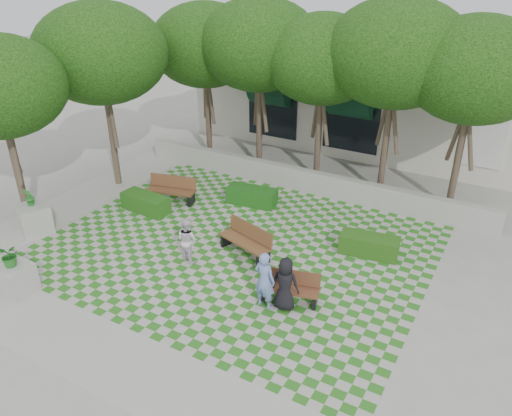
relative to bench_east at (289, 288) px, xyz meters
The scene contains 18 objects.
ground 2.82m from the bench_east, 168.27° to the left, with size 90.00×90.00×0.00m, color gray.
lawn 3.18m from the bench_east, 150.15° to the left, with size 12.00×12.00×0.00m, color #2B721E.
sidewalk_south 4.97m from the bench_east, 123.45° to the right, with size 16.00×2.00×0.01m, color #9E9B93.
sidewalk_west 10.06m from the bench_east, behind, with size 2.00×12.00×0.01m, color #9E9B93.
retaining_wall 7.30m from the bench_east, 111.97° to the left, with size 15.00×0.36×0.90m, color #9E9B93.
bench_east is the anchor object (origin of this frame).
bench_mid 2.70m from the bench_east, 146.50° to the left, with size 1.99×1.14×0.99m.
bench_west 7.49m from the bench_east, 153.61° to the left, with size 1.99×1.06×0.99m.
hedge_east 3.60m from the bench_east, 71.11° to the left, with size 1.85×0.74×0.65m, color #204A13.
hedge_midleft 6.07m from the bench_east, 129.80° to the left, with size 1.88×0.75×0.66m, color #164A13.
hedge_west 7.38m from the bench_east, 162.68° to the left, with size 1.87×0.75×0.65m, color #1D4C14.
planter_front 7.73m from the bench_east, 153.33° to the right, with size 0.90×0.90×1.55m.
planter_back 9.36m from the bench_east, behind, with size 1.31×1.31×1.64m.
person_blue 0.85m from the bench_east, 129.68° to the right, with size 0.62×0.41×1.71m, color #6F8ACA.
person_dark 0.50m from the bench_east, 83.34° to the right, with size 0.76×0.50×1.56m, color black.
person_white 3.68m from the bench_east, behind, with size 0.70×0.55×1.45m, color silver.
tree_row 9.29m from the bench_east, 125.16° to the left, with size 17.70×13.40×7.41m.
building 14.90m from the bench_east, 96.99° to the left, with size 18.00×8.92×5.15m.
Camera 1 is at (7.47, -10.77, 8.69)m, focal length 35.00 mm.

